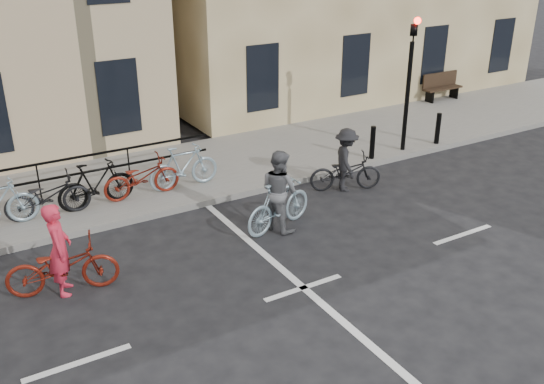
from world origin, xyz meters
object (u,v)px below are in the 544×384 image
cyclist_dark (346,166)px  bench (441,85)px  traffic_light (410,68)px  cyclist_pink (61,262)px  cyclist_grey (279,198)px

cyclist_dark → bench: bearing=-36.5°
cyclist_dark → traffic_light: bearing=-45.3°
bench → cyclist_pink: 15.74m
bench → cyclist_grey: cyclist_grey is taller
traffic_light → cyclist_pink: traffic_light is taller
traffic_light → bench: (4.80, 3.39, -1.78)m
cyclist_pink → cyclist_grey: 4.53m
cyclist_pink → cyclist_dark: cyclist_pink is taller
bench → cyclist_dark: cyclist_dark is taller
bench → cyclist_pink: (-14.69, -5.67, -0.08)m
traffic_light → cyclist_grey: (-5.36, -2.11, -1.74)m
cyclist_grey → cyclist_pink: bearing=77.3°
traffic_light → cyclist_dark: 3.63m
cyclist_dark → cyclist_grey: bearing=134.0°
traffic_light → cyclist_grey: 6.02m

